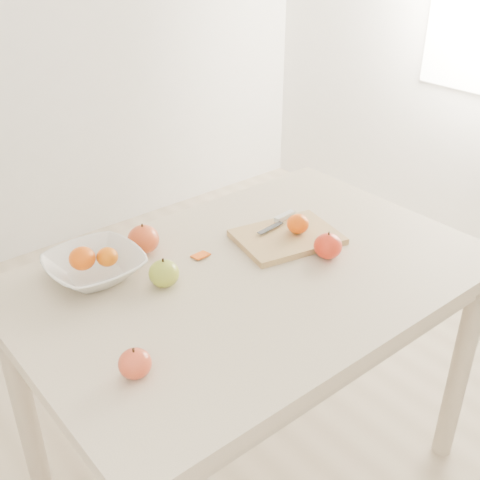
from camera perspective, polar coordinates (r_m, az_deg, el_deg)
ground at (r=2.05m, az=0.95°, el=-20.91°), size 3.50×3.50×0.00m
table at (r=1.60m, az=1.14°, el=-5.94°), size 1.20×0.80×0.75m
cutting_board at (r=1.68m, az=4.48°, el=0.27°), size 0.31×0.26×0.02m
board_tangerine at (r=1.68m, az=5.51°, el=1.54°), size 0.06×0.06×0.05m
fruit_bowl at (r=1.55m, az=-13.61°, el=-2.49°), size 0.24×0.24×0.06m
bowl_tangerine_near at (r=1.54m, az=-14.73°, el=-1.69°), size 0.07×0.07×0.06m
bowl_tangerine_far at (r=1.54m, az=-12.47°, el=-1.56°), size 0.05×0.05×0.05m
orange_peel_a at (r=1.65m, az=-9.66°, el=-1.10°), size 0.07×0.07×0.01m
orange_peel_b at (r=1.61m, az=-3.76°, el=-1.53°), size 0.05×0.04×0.01m
paring_knife at (r=1.75m, az=4.03°, el=2.08°), size 0.17×0.05×0.01m
apple_green at (r=1.49m, az=-7.22°, el=-3.15°), size 0.08×0.08×0.07m
apple_red_e at (r=1.60m, az=8.33°, el=-0.56°), size 0.08×0.08×0.07m
apple_red_a at (r=1.63m, az=-9.15°, el=0.07°), size 0.09×0.09×0.08m
apple_red_d at (r=1.23m, az=-9.93°, el=-11.46°), size 0.07×0.07×0.06m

